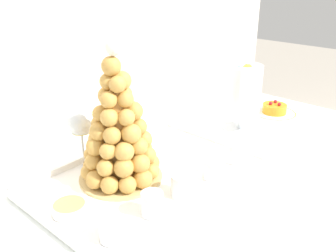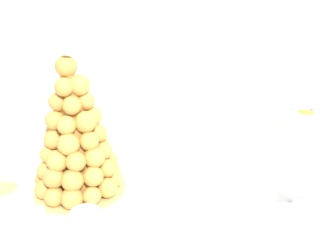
{
  "view_description": "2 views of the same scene",
  "coord_description": "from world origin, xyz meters",
  "views": [
    {
      "loc": [
        -0.74,
        -0.67,
        1.34
      ],
      "look_at": [
        -0.03,
        -0.02,
        0.92
      ],
      "focal_mm": 40.2,
      "sensor_mm": 36.0,
      "label": 1
    },
    {
      "loc": [
        0.04,
        -0.78,
        1.28
      ],
      "look_at": [
        0.05,
        0.01,
        0.98
      ],
      "focal_mm": 39.32,
      "sensor_mm": 36.0,
      "label": 2
    }
  ],
  "objects": [
    {
      "name": "dessert_cup_right",
      "position": [
        0.13,
        -0.15,
        0.82
      ],
      "size": [
        0.05,
        0.05,
        0.06
      ],
      "color": "silver",
      "rests_on": "serving_tray"
    },
    {
      "name": "dessert_cup_mid_left",
      "position": [
        -0.22,
        -0.15,
        0.82
      ],
      "size": [
        0.05,
        0.05,
        0.06
      ],
      "color": "silver",
      "rests_on": "serving_tray"
    },
    {
      "name": "dessert_cup_mid_right",
      "position": [
        0.01,
        -0.16,
        0.82
      ],
      "size": [
        0.06,
        0.06,
        0.05
      ],
      "color": "silver",
      "rests_on": "serving_tray"
    },
    {
      "name": "creme_brulee_ramekin",
      "position": [
        -0.35,
        0.0,
        0.81
      ],
      "size": [
        0.08,
        0.08,
        0.02
      ],
      "color": "white",
      "rests_on": "serving_tray"
    },
    {
      "name": "dessert_cup_left",
      "position": [
        -0.35,
        -0.15,
        0.82
      ],
      "size": [
        0.05,
        0.05,
        0.05
      ],
      "color": "silver",
      "rests_on": "serving_tray"
    },
    {
      "name": "fruit_tart_plate",
      "position": [
        0.58,
        -0.05,
        0.8
      ],
      "size": [
        0.17,
        0.17,
        0.05
      ],
      "color": "white",
      "rests_on": "buffet_table"
    },
    {
      "name": "buffet_table",
      "position": [
        0.0,
        0.0,
        0.69
      ],
      "size": [
        1.56,
        0.9,
        0.79
      ],
      "color": "brown",
      "rests_on": "ground_plane"
    },
    {
      "name": "macaron_goblet",
      "position": [
        0.35,
        -0.03,
        0.93
      ],
      "size": [
        0.13,
        0.13,
        0.25
      ],
      "color": "white",
      "rests_on": "buffet_table"
    },
    {
      "name": "dessert_cup_centre",
      "position": [
        -0.12,
        -0.15,
        0.82
      ],
      "size": [
        0.06,
        0.06,
        0.06
      ],
      "color": "silver",
      "rests_on": "serving_tray"
    },
    {
      "name": "croquembouche",
      "position": [
        -0.17,
        0.03,
        0.94
      ],
      "size": [
        0.23,
        0.23,
        0.38
      ],
      "color": "tan",
      "rests_on": "serving_tray"
    },
    {
      "name": "wine_glass",
      "position": [
        -0.17,
        0.19,
        0.91
      ],
      "size": [
        0.08,
        0.08,
        0.17
      ],
      "color": "silver",
      "rests_on": "buffet_table"
    },
    {
      "name": "serving_tray",
      "position": [
        -0.11,
        -0.02,
        0.79
      ],
      "size": [
        0.62,
        0.42,
        0.02
      ],
      "color": "white",
      "rests_on": "buffet_table"
    }
  ]
}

